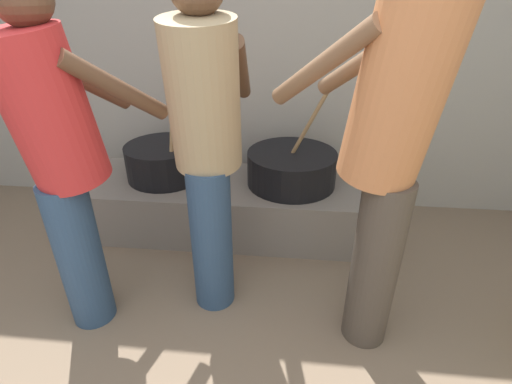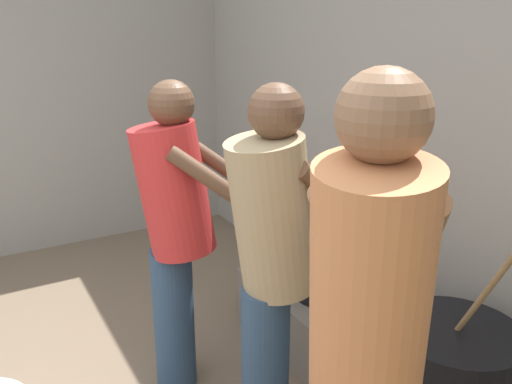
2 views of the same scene
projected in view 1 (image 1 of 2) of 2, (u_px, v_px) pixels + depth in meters
block_enclosure_rear at (231, 23)px, 2.48m from camera, size 5.64×0.20×2.48m
hearth_ledge at (228, 205)px, 2.54m from camera, size 1.83×0.60×0.35m
cooking_pot_main at (164, 161)px, 2.47m from camera, size 0.49×0.49×0.67m
cooking_pot_secondary at (292, 168)px, 2.39m from camera, size 0.55×0.55×0.66m
cook_in_red_shirt at (60, 152)px, 1.53m from camera, size 0.61×0.71×1.53m
cook_in_tan_shirt at (206, 136)px, 1.63m from camera, size 0.37×0.67×1.56m
cook_in_orange_shirt at (390, 140)px, 1.39m from camera, size 0.70×0.72×1.67m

